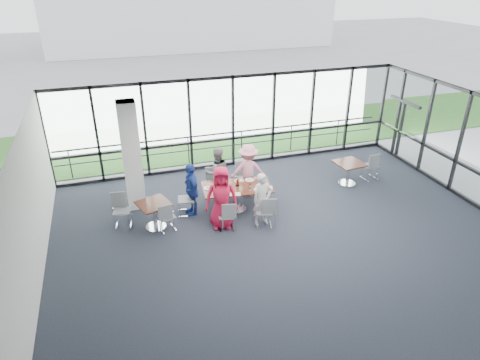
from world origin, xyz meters
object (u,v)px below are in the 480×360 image
object	(u,v)px
side_table_right	(349,166)
diner_near_left	(221,198)
chair_spare_lb	(122,211)
chair_spare_r	(370,166)
diner_near_right	(262,200)
diner_end	(191,189)
diner_far_left	(217,173)
diner_far_right	(248,171)
main_table	(237,190)
chair_main_end	(186,199)
chair_main_fr	(245,178)
chair_main_nl	(226,215)
chair_spare_la	(167,216)
chair_main_nr	(264,211)
side_table_left	(154,207)
chair_main_fl	(214,183)
structural_column	(132,156)

from	to	relation	value
side_table_right	diner_near_left	xyz separation A→B (m)	(-4.61, -1.23, 0.26)
chair_spare_lb	chair_spare_r	bearing A→B (deg)	-164.75
diner_near_right	diner_end	size ratio (longest dim) A/B	0.97
side_table_right	chair_spare_lb	xyz separation A→B (m)	(-7.18, -0.34, -0.18)
diner_far_left	diner_far_right	world-z (taller)	diner_far_right
main_table	chair_main_end	xyz separation A→B (m)	(-1.45, 0.20, -0.16)
diner_far_left	chair_spare_lb	xyz separation A→B (m)	(-2.91, -0.82, -0.35)
diner_end	chair_main_fr	world-z (taller)	diner_end
side_table_right	diner_far_right	distance (m)	3.37
diner_near_left	diner_end	world-z (taller)	diner_near_left
diner_end	chair_spare_lb	distance (m)	1.97
chair_main_nl	chair_spare_la	bearing A→B (deg)	175.00
side_table_right	chair_spare_r	bearing A→B (deg)	6.84
diner_near_left	chair_main_nr	distance (m)	1.24
side_table_left	diner_end	world-z (taller)	diner_end
side_table_right	diner_far_left	distance (m)	4.30
chair_spare_lb	chair_spare_la	bearing A→B (deg)	163.74
chair_main_end	chair_spare_la	xyz separation A→B (m)	(-0.67, -0.67, -0.05)
side_table_right	chair_main_nl	distance (m)	4.75
main_table	chair_spare_r	world-z (taller)	chair_spare_r
side_table_right	main_table	bearing A→B (deg)	-173.14
diner_near_right	chair_main_end	size ratio (longest dim) A/B	1.62
diner_end	chair_spare_r	bearing A→B (deg)	85.95
diner_far_left	chair_spare_r	distance (m)	5.19
chair_main_end	chair_main_nr	bearing A→B (deg)	66.61
chair_main_fl	chair_spare_r	distance (m)	5.25
side_table_left	chair_spare_la	distance (m)	0.42
main_table	side_table_right	bearing A→B (deg)	13.31
side_table_right	chair_spare_la	xyz separation A→B (m)	(-6.07, -0.94, -0.21)
side_table_left	chair_main_fr	bearing A→B (deg)	22.06
main_table	chair_spare_la	size ratio (longest dim) A/B	2.47
diner_far_left	chair_main_fr	size ratio (longest dim) A/B	1.67
diner_far_right	chair_main_nl	bearing A→B (deg)	67.18
structural_column	chair_main_fr	size ratio (longest dim) A/B	3.32
chair_spare_r	chair_main_fr	bearing A→B (deg)	168.06
diner_end	diner_far_right	bearing A→B (deg)	98.31
chair_main_fr	chair_spare_la	distance (m)	3.04
side_table_left	side_table_right	bearing A→B (deg)	6.47
main_table	chair_spare_la	bearing A→B (deg)	-161.05
diner_near_right	side_table_right	bearing A→B (deg)	18.72
main_table	chair_main_fr	distance (m)	1.12
chair_spare_lb	chair_main_end	bearing A→B (deg)	-165.61
chair_main_end	chair_spare_lb	distance (m)	1.78
side_table_left	chair_main_fr	world-z (taller)	chair_main_fr
structural_column	chair_spare_la	world-z (taller)	structural_column
side_table_right	chair_main_nr	world-z (taller)	chair_main_nr
structural_column	diner_near_left	world-z (taller)	structural_column
side_table_left	chair_main_end	xyz separation A→B (m)	(0.95, 0.45, -0.16)
main_table	chair_main_nr	bearing A→B (deg)	-60.65
side_table_left	diner_near_left	size ratio (longest dim) A/B	0.57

